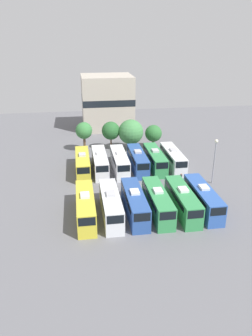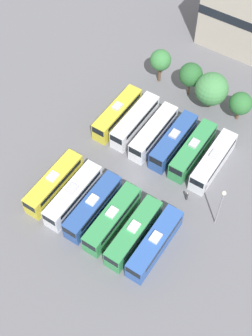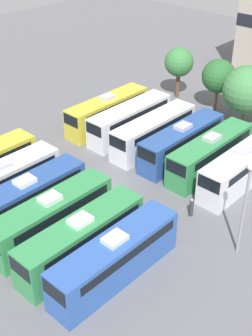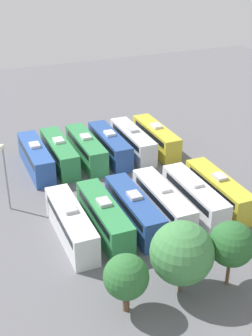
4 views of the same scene
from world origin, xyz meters
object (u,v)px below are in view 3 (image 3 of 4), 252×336
object	(u,v)px
bus_6	(108,111)
bus_8	(154,131)
bus_7	(130,119)
worker_person	(191,208)
bus_5	(115,257)
bus_2	(27,198)
bus_11	(242,167)
light_pole	(247,194)
bus_4	(82,238)
bus_3	(52,216)
bus_9	(182,141)
tree_1	(219,76)
tree_0	(179,62)
bus_1	(3,182)
tree_2	(247,90)
bus_10	(210,153)

from	to	relation	value
bus_6	bus_8	xyz separation A→B (m)	(6.77, -0.13, 0.00)
bus_7	worker_person	size ratio (longest dim) A/B	6.41
bus_5	bus_6	xyz separation A→B (m)	(-16.75, 16.06, 0.00)
bus_2	bus_11	world-z (taller)	same
bus_8	light_pole	size ratio (longest dim) A/B	1.36
bus_7	bus_2	bearing A→B (deg)	-77.47
bus_4	bus_5	xyz separation A→B (m)	(3.13, 0.24, 0.00)
bus_3	bus_9	distance (m)	16.16
tree_1	light_pole	bearing A→B (deg)	-52.38
bus_8	tree_0	xyz separation A→B (m)	(-6.03, 11.78, 2.68)
bus_4	bus_1	bearing A→B (deg)	178.27
bus_7	bus_3	bearing A→B (deg)	-67.18
bus_5	tree_1	world-z (taller)	tree_1
tree_2	bus_7	bearing A→B (deg)	-125.30
tree_0	bus_2	bearing A→B (deg)	-77.70
bus_10	worker_person	xyz separation A→B (m)	(2.97, -6.94, -1.04)
bus_2	bus_10	distance (m)	17.43
bus_2	bus_8	size ratio (longest dim) A/B	1.00
bus_6	worker_person	bearing A→B (deg)	-22.52
bus_4	bus_8	xyz separation A→B (m)	(-6.85, 16.16, 0.00)
bus_1	tree_0	bearing A→B (deg)	95.49
bus_7	tree_1	bearing A→B (deg)	73.88
bus_11	tree_0	world-z (taller)	tree_0
worker_person	tree_1	bearing A→B (deg)	118.42
tree_2	bus_9	bearing A→B (deg)	-92.58
bus_8	bus_7	bearing A→B (deg)	174.28
bus_6	light_pole	bearing A→B (deg)	-20.30
bus_9	bus_2	bearing A→B (deg)	-102.08
bus_5	bus_7	distance (m)	21.20
bus_2	bus_4	world-z (taller)	same
bus_8	bus_10	xyz separation A→B (m)	(6.73, 0.24, 0.00)
bus_9	bus_6	bearing A→B (deg)	-179.64
bus_11	worker_person	size ratio (longest dim) A/B	6.41
bus_4	light_pole	bearing A→B (deg)	46.13
bus_10	tree_1	distance (m)	13.73
bus_11	tree_2	size ratio (longest dim) A/B	1.59
tree_2	light_pole	bearing A→B (deg)	-59.90
bus_1	tree_1	size ratio (longest dim) A/B	1.71
bus_3	bus_8	distance (m)	16.29
bus_4	bus_11	xyz separation A→B (m)	(3.33, 16.31, 0.00)
bus_6	bus_11	distance (m)	16.95
bus_1	worker_person	size ratio (longest dim) A/B	6.41
bus_6	bus_10	bearing A→B (deg)	0.47
bus_5	bus_9	distance (m)	17.40
bus_5	bus_9	bearing A→B (deg)	112.11
bus_8	bus_11	xyz separation A→B (m)	(10.17, 0.15, 0.00)
bus_4	tree_0	bearing A→B (deg)	114.73
tree_0	light_pole	bearing A→B (deg)	-43.27
bus_4	bus_5	bearing A→B (deg)	4.38
worker_person	bus_1	bearing A→B (deg)	-144.97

